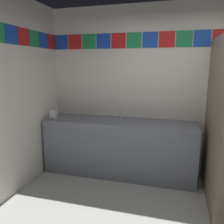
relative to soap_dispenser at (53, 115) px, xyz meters
The scene contains 4 objects.
wall_back 2.17m from the soap_dispenser, 14.45° to the left, with size 4.50×0.09×2.65m.
vanity_counter 1.17m from the soap_dispenser, 10.23° to the left, with size 2.35×0.61×0.87m.
faucet_center 1.08m from the soap_dispenser, 14.89° to the left, with size 0.04×0.10×0.14m.
soap_dispenser is the anchor object (origin of this frame).
Camera 1 is at (-0.20, -1.98, 1.72)m, focal length 36.89 mm.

